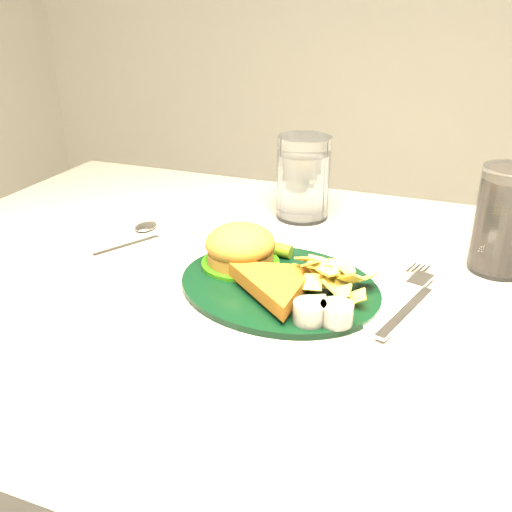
{
  "coord_description": "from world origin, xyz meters",
  "views": [
    {
      "loc": [
        0.19,
        -0.63,
        1.1
      ],
      "look_at": [
        -0.04,
        -0.03,
        0.8
      ],
      "focal_mm": 40.0,
      "sensor_mm": 36.0,
      "label": 1
    }
  ],
  "objects_px": {
    "water_glass": "(303,178)",
    "fork_napkin": "(407,308)",
    "table": "(286,495)",
    "dinner_plate": "(279,268)",
    "cola_glass": "(505,221)"
  },
  "relations": [
    {
      "from": "water_glass",
      "to": "fork_napkin",
      "type": "distance_m",
      "value": 0.33
    },
    {
      "from": "water_glass",
      "to": "fork_napkin",
      "type": "xyz_separation_m",
      "value": [
        0.21,
        -0.25,
        -0.06
      ]
    },
    {
      "from": "table",
      "to": "fork_napkin",
      "type": "bearing_deg",
      "value": -6.97
    },
    {
      "from": "cola_glass",
      "to": "water_glass",
      "type": "bearing_deg",
      "value": 162.94
    },
    {
      "from": "dinner_plate",
      "to": "cola_glass",
      "type": "xyz_separation_m",
      "value": [
        0.26,
        0.16,
        0.04
      ]
    },
    {
      "from": "table",
      "to": "cola_glass",
      "type": "bearing_deg",
      "value": 30.23
    },
    {
      "from": "table",
      "to": "dinner_plate",
      "type": "height_order",
      "value": "dinner_plate"
    },
    {
      "from": "table",
      "to": "cola_glass",
      "type": "distance_m",
      "value": 0.53
    },
    {
      "from": "table",
      "to": "cola_glass",
      "type": "height_order",
      "value": "cola_glass"
    },
    {
      "from": "table",
      "to": "cola_glass",
      "type": "relative_size",
      "value": 8.36
    },
    {
      "from": "table",
      "to": "dinner_plate",
      "type": "bearing_deg",
      "value": -125.76
    },
    {
      "from": "fork_napkin",
      "to": "table",
      "type": "bearing_deg",
      "value": -171.04
    },
    {
      "from": "cola_glass",
      "to": "fork_napkin",
      "type": "distance_m",
      "value": 0.2
    },
    {
      "from": "water_glass",
      "to": "cola_glass",
      "type": "xyz_separation_m",
      "value": [
        0.31,
        -0.09,
        0.0
      ]
    },
    {
      "from": "table",
      "to": "fork_napkin",
      "type": "distance_m",
      "value": 0.41
    }
  ]
}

